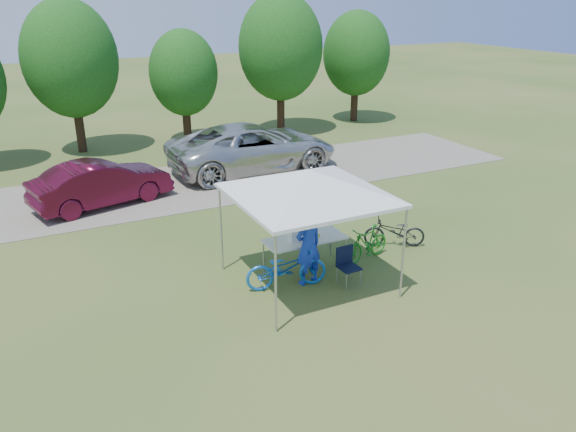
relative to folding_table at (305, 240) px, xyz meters
name	(u,v)px	position (x,y,z in m)	size (l,w,h in m)	color
ground	(307,283)	(-0.28, -0.65, -0.76)	(100.00, 100.00, 0.00)	#2D5119
gravel_strip	(199,184)	(-0.28, 7.35, -0.75)	(24.00, 5.00, 0.02)	gray
canopy	(309,173)	(-0.28, -0.65, 1.89)	(4.53, 4.53, 3.00)	#A5A5AA
treeline	(141,62)	(-0.57, 13.40, 2.77)	(24.89, 4.28, 6.30)	#382314
folding_table	(305,240)	(0.00, 0.00, 0.00)	(1.96, 0.82, 0.81)	white
folding_chair	(347,262)	(0.54, -1.02, -0.25)	(0.46, 0.47, 0.87)	black
cooler	(297,234)	(-0.21, 0.00, 0.20)	(0.44, 0.30, 0.32)	white
ice_cream_cup	(318,235)	(0.33, -0.05, 0.07)	(0.08, 0.08, 0.06)	gold
cyclist	(308,246)	(-0.26, -0.64, 0.16)	(0.67, 0.44, 1.85)	#1735BE
bike_blue	(286,268)	(-0.80, -0.62, -0.27)	(0.65, 1.86, 0.97)	blue
bike_green	(367,244)	(1.60, -0.26, -0.32)	(0.42, 1.47, 0.89)	#1B7B1F
bike_dark	(395,232)	(2.71, 0.09, -0.35)	(0.55, 1.58, 0.83)	black
minivan	(253,147)	(2.07, 7.96, 0.13)	(2.89, 6.28, 1.74)	silver
sedan	(101,183)	(-3.59, 6.68, -0.04)	(1.48, 4.25, 1.40)	#480C20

